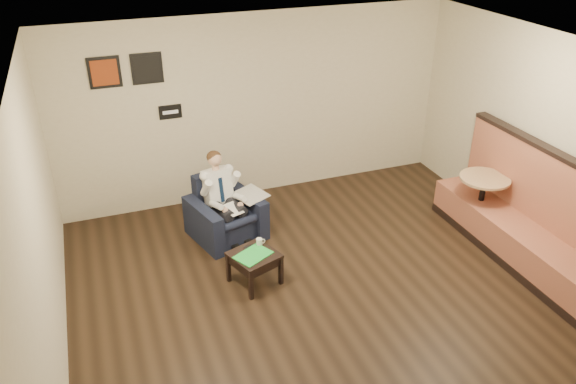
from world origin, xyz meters
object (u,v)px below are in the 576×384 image
object	(u,v)px
green_folder	(253,255)
smartphone	(250,247)
armchair	(225,209)
banquette	(525,208)
side_table	(255,268)
cafe_table	(480,204)
seated_man	(229,202)
coffee_mug	(259,242)

from	to	relation	value
green_folder	smartphone	distance (m)	0.18
armchair	banquette	size ratio (longest dim) A/B	0.31
side_table	cafe_table	world-z (taller)	cafe_table
smartphone	banquette	distance (m)	3.51
armchair	side_table	world-z (taller)	armchair
cafe_table	banquette	bearing A→B (deg)	-83.09
green_folder	cafe_table	size ratio (longest dim) A/B	0.50
green_folder	armchair	bearing A→B (deg)	91.29
cafe_table	seated_man	bearing A→B (deg)	163.33
smartphone	banquette	xyz separation A→B (m)	(3.40, -0.80, 0.30)
coffee_mug	cafe_table	world-z (taller)	cafe_table
cafe_table	side_table	bearing A→B (deg)	-179.02
coffee_mug	side_table	bearing A→B (deg)	-126.32
side_table	coffee_mug	xyz separation A→B (m)	(0.12, 0.16, 0.25)
smartphone	cafe_table	bearing A→B (deg)	-11.70
side_table	banquette	bearing A→B (deg)	-10.78
armchair	banquette	bearing A→B (deg)	-43.74
seated_man	green_folder	xyz separation A→B (m)	(-0.00, -1.08, -0.15)
seated_man	green_folder	distance (m)	1.09
armchair	smartphone	distance (m)	1.00
green_folder	smartphone	bearing A→B (deg)	86.02
seated_man	cafe_table	distance (m)	3.47
coffee_mug	smartphone	size ratio (longest dim) A/B	0.68
green_folder	coffee_mug	bearing A→B (deg)	53.68
side_table	cafe_table	size ratio (longest dim) A/B	0.61
smartphone	armchair	bearing A→B (deg)	82.27
armchair	seated_man	size ratio (longest dim) A/B	0.75
seated_man	banquette	xyz separation A→B (m)	(3.41, -1.70, 0.15)
green_folder	banquette	world-z (taller)	banquette
cafe_table	green_folder	bearing A→B (deg)	-178.56
armchair	green_folder	size ratio (longest dim) A/B	2.08
banquette	cafe_table	distance (m)	0.77
coffee_mug	banquette	size ratio (longest dim) A/B	0.03
green_folder	coffee_mug	xyz separation A→B (m)	(0.14, 0.19, 0.04)
armchair	smartphone	xyz separation A→B (m)	(0.04, -1.00, 0.00)
armchair	smartphone	world-z (taller)	armchair
armchair	coffee_mug	bearing A→B (deg)	-96.60
coffee_mug	cafe_table	bearing A→B (deg)	-1.90
seated_man	smartphone	distance (m)	0.91
armchair	side_table	size ratio (longest dim) A/B	1.70
seated_man	smartphone	size ratio (longest dim) A/B	8.85
seated_man	banquette	bearing A→B (deg)	-42.54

